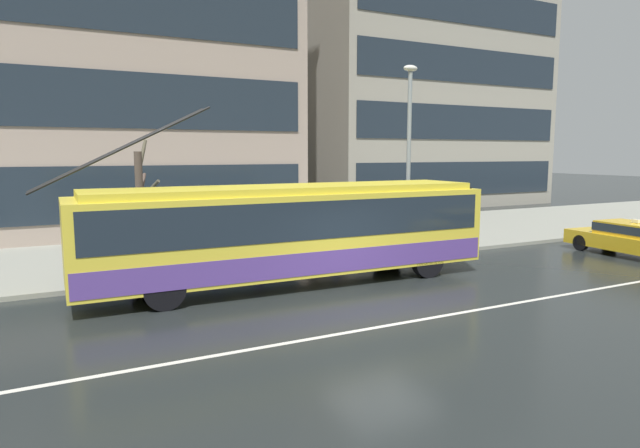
% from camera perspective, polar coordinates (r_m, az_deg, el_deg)
% --- Properties ---
extents(ground_plane, '(160.00, 160.00, 0.00)m').
position_cam_1_polar(ground_plane, '(13.77, 6.45, -8.78)').
color(ground_plane, '#222727').
extents(sidewalk_slab, '(80.00, 10.00, 0.14)m').
position_cam_1_polar(sidewalk_slab, '(22.54, -7.81, -2.23)').
color(sidewalk_slab, gray).
rests_on(sidewalk_slab, ground_plane).
extents(lane_centre_line, '(72.00, 0.14, 0.01)m').
position_cam_1_polar(lane_centre_line, '(12.84, 9.47, -10.04)').
color(lane_centre_line, silver).
rests_on(lane_centre_line, ground_plane).
extents(trolleybus, '(12.85, 2.74, 5.04)m').
position_cam_1_polar(trolleybus, '(15.91, -3.00, -0.64)').
color(trolleybus, yellow).
rests_on(trolleybus, ground_plane).
extents(taxi_cross_traffic, '(2.13, 4.69, 1.39)m').
position_cam_1_polar(taxi_cross_traffic, '(23.44, 29.89, -1.22)').
color(taxi_cross_traffic, gold).
rests_on(taxi_cross_traffic, ground_plane).
extents(pedestrian_at_shelter, '(1.60, 1.60, 1.92)m').
position_cam_1_polar(pedestrian_at_shelter, '(18.48, -11.32, 0.74)').
color(pedestrian_at_shelter, navy).
rests_on(pedestrian_at_shelter, sidewalk_slab).
extents(pedestrian_approaching_curb, '(1.27, 1.27, 1.92)m').
position_cam_1_polar(pedestrian_approaching_curb, '(18.07, -19.42, 0.01)').
color(pedestrian_approaching_curb, navy).
rests_on(pedestrian_approaching_curb, sidewalk_slab).
extents(pedestrian_walking_past, '(1.12, 1.12, 1.97)m').
position_cam_1_polar(pedestrian_walking_past, '(18.27, -6.56, 0.82)').
color(pedestrian_walking_past, '#282353').
rests_on(pedestrian_walking_past, sidewalk_slab).
extents(pedestrian_waiting_by_pole, '(1.36, 1.36, 1.97)m').
position_cam_1_polar(pedestrian_waiting_by_pole, '(21.30, 1.48, 1.76)').
color(pedestrian_waiting_by_pole, '#4F4053').
rests_on(pedestrian_waiting_by_pole, sidewalk_slab).
extents(street_lamp, '(0.60, 0.32, 6.97)m').
position_cam_1_polar(street_lamp, '(21.29, 9.30, 8.46)').
color(street_lamp, gray).
rests_on(street_lamp, sidewalk_slab).
extents(street_tree_bare, '(0.70, 1.90, 4.16)m').
position_cam_1_polar(street_tree_bare, '(19.30, -18.27, 2.40)').
color(street_tree_bare, '#4E4136').
rests_on(street_tree_bare, sidewalk_slab).
extents(office_tower_corner_right, '(18.33, 10.87, 19.43)m').
position_cam_1_polar(office_tower_corner_right, '(43.18, 10.12, 15.20)').
color(office_tower_corner_right, gray).
rests_on(office_tower_corner_right, ground_plane).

